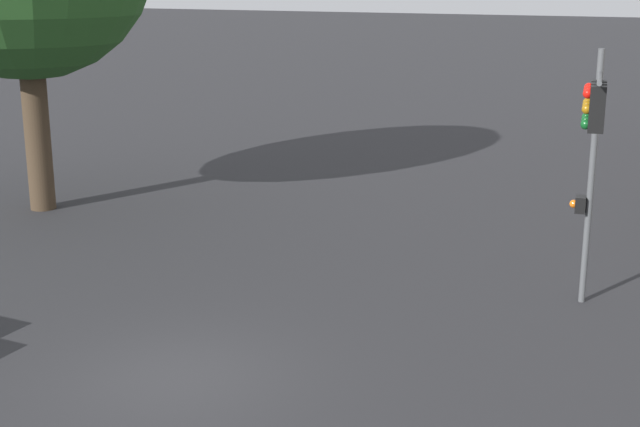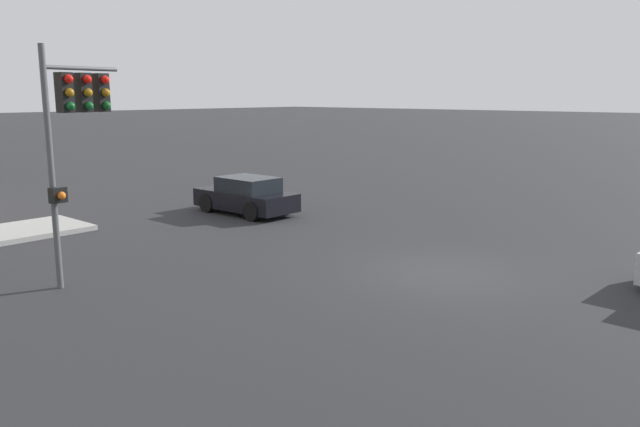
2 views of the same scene
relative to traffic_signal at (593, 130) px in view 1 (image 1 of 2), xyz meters
name	(u,v)px [view 1 (image 1 of 2)]	position (x,y,z in m)	size (l,w,h in m)	color
ground_plane	(177,377)	(-6.02, -6.30, -3.94)	(300.00, 300.00, 0.00)	#28282B
traffic_signal	(593,130)	(0.00, 0.00, 0.00)	(0.77, 2.08, 5.51)	#515456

